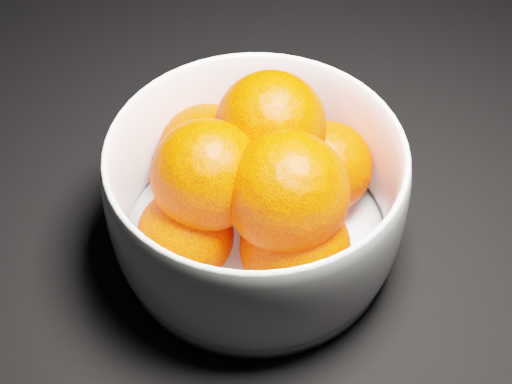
% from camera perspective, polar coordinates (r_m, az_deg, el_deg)
% --- Properties ---
extents(bowl, '(0.23, 0.23, 0.11)m').
position_cam_1_polar(bowl, '(0.56, 0.00, -0.39)').
color(bowl, white).
rests_on(bowl, ground).
extents(orange_pile, '(0.18, 0.18, 0.13)m').
position_cam_1_polar(orange_pile, '(0.54, 0.04, 0.82)').
color(orange_pile, '#F12E00').
rests_on(orange_pile, bowl).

